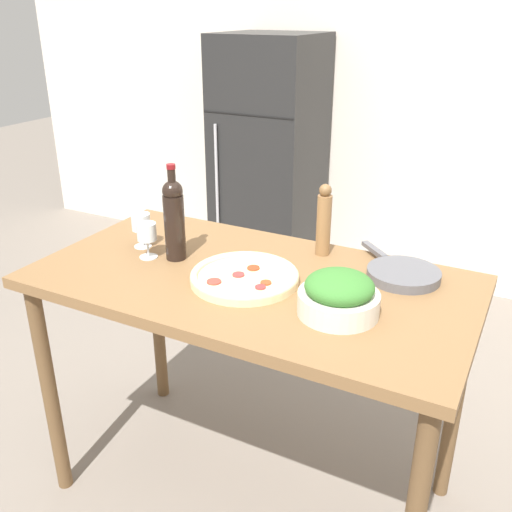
{
  "coord_description": "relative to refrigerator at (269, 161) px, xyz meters",
  "views": [
    {
      "loc": [
        0.81,
        -1.52,
        1.78
      ],
      "look_at": [
        0.0,
        0.04,
        1.0
      ],
      "focal_mm": 40.0,
      "sensor_mm": 36.0,
      "label": 1
    }
  ],
  "objects": [
    {
      "name": "cast_iron_skillet",
      "position": [
        1.31,
        -1.65,
        0.15
      ],
      "size": [
        0.32,
        0.31,
        0.03
      ],
      "color": "#56565B",
      "rests_on": "prep_counter"
    },
    {
      "name": "salad_bowl",
      "position": [
        1.21,
        -1.98,
        0.19
      ],
      "size": [
        0.24,
        0.24,
        0.13
      ],
      "color": "silver",
      "rests_on": "prep_counter"
    },
    {
      "name": "prep_counter",
      "position": [
        0.86,
        -1.88,
        0.02
      ],
      "size": [
        1.47,
        0.78,
        0.94
      ],
      "color": "brown",
      "rests_on": "ground_plane"
    },
    {
      "name": "wine_bottle",
      "position": [
        0.55,
        -1.87,
        0.29
      ],
      "size": [
        0.07,
        0.07,
        0.35
      ],
      "color": "black",
      "rests_on": "prep_counter"
    },
    {
      "name": "pepper_mill",
      "position": [
        1.0,
        -1.59,
        0.26
      ],
      "size": [
        0.05,
        0.05,
        0.26
      ],
      "color": "olive",
      "rests_on": "prep_counter"
    },
    {
      "name": "wall_back",
      "position": [
        0.86,
        0.36,
        0.49
      ],
      "size": [
        6.4,
        0.08,
        2.6
      ],
      "color": "silver",
      "rests_on": "ground_plane"
    },
    {
      "name": "ground_plane",
      "position": [
        0.86,
        -1.88,
        -0.81
      ],
      "size": [
        14.0,
        14.0,
        0.0
      ],
      "primitive_type": "plane",
      "color": "slate"
    },
    {
      "name": "wine_glass_near",
      "position": [
        0.46,
        -1.91,
        0.22
      ],
      "size": [
        0.07,
        0.07,
        0.13
      ],
      "color": "silver",
      "rests_on": "prep_counter"
    },
    {
      "name": "wine_glass_far",
      "position": [
        0.38,
        -1.84,
        0.22
      ],
      "size": [
        0.07,
        0.07,
        0.13
      ],
      "color": "silver",
      "rests_on": "prep_counter"
    },
    {
      "name": "refrigerator",
      "position": [
        0.0,
        0.0,
        0.0
      ],
      "size": [
        0.63,
        0.65,
        1.62
      ],
      "color": "black",
      "rests_on": "ground_plane"
    },
    {
      "name": "homemade_pizza",
      "position": [
        0.86,
        -1.92,
        0.15
      ],
      "size": [
        0.36,
        0.36,
        0.04
      ],
      "color": "beige",
      "rests_on": "prep_counter"
    }
  ]
}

